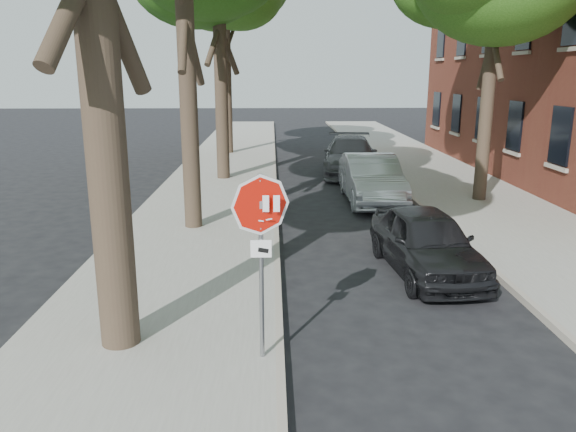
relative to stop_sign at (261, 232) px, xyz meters
name	(u,v)px	position (x,y,z in m)	size (l,w,h in m)	color
ground	(312,363)	(0.70, 0.03, -1.95)	(120.00, 120.00, 0.00)	black
sidewalk_left	(216,190)	(-1.80, 12.03, -1.89)	(4.00, 55.00, 0.12)	gray
sidewalk_right	(458,188)	(6.70, 12.03, -1.89)	(4.00, 55.00, 0.12)	gray
curb_left	(275,189)	(0.25, 12.03, -1.88)	(0.12, 55.00, 0.13)	#9E9384
curb_right	(400,188)	(4.65, 12.03, -1.88)	(0.12, 55.00, 0.13)	#9E9384
stop_sign	(261,232)	(0.00, 0.00, 0.00)	(0.76, 0.34, 2.61)	gray
tree_far	(225,3)	(-2.02, 21.14, 5.26)	(5.29, 4.91, 9.33)	black
car_a	(426,242)	(3.28, 3.68, -1.28)	(1.57, 3.91, 1.33)	black
car_b	(371,179)	(3.28, 10.19, -1.21)	(1.57, 4.51, 1.49)	#B1B3BA
car_c	(350,156)	(3.30, 15.33, -1.20)	(2.10, 5.16, 1.50)	#444448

